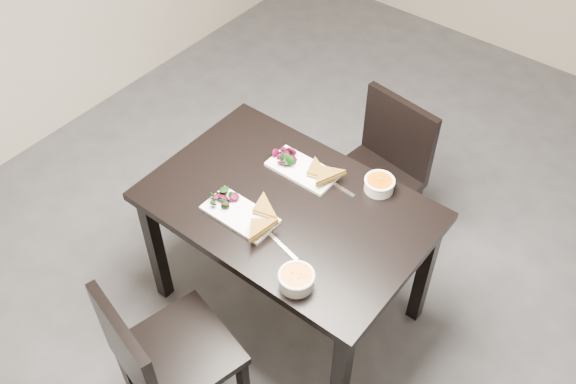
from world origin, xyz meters
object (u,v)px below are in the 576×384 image
object	(u,v)px
plate_far	(302,170)
chair_near	(160,357)
plate_near	(240,214)
table	(288,219)
soup_bowl_near	(296,279)
soup_bowl_far	(379,184)
chair_far	(381,168)

from	to	relation	value
plate_far	chair_near	bearing A→B (deg)	-88.06
plate_near	plate_far	size ratio (longest dim) A/B	1.01
table	soup_bowl_near	size ratio (longest dim) A/B	8.46
plate_near	soup_bowl_far	bearing A→B (deg)	52.77
chair_near	soup_bowl_near	bearing A→B (deg)	68.48
chair_far	plate_near	xyz separation A→B (m)	(-0.18, -0.86, 0.27)
chair_far	plate_near	distance (m)	0.92
table	plate_far	xyz separation A→B (m)	(-0.07, 0.19, 0.11)
soup_bowl_near	plate_far	bearing A→B (deg)	125.23
chair_far	soup_bowl_near	distance (m)	1.06
chair_near	chair_far	distance (m)	1.45
plate_near	chair_far	bearing A→B (deg)	78.12
chair_near	soup_bowl_near	size ratio (longest dim) A/B	5.99
soup_bowl_near	plate_far	xyz separation A→B (m)	(-0.36, 0.50, -0.03)
plate_far	table	bearing A→B (deg)	-69.92
soup_bowl_near	chair_far	bearing A→B (deg)	102.36
chair_near	soup_bowl_far	distance (m)	1.15
soup_bowl_near	plate_far	size ratio (longest dim) A/B	0.45
soup_bowl_near	plate_near	bearing A→B (deg)	161.98
table	chair_near	bearing A→B (deg)	-92.87
chair_near	soup_bowl_far	xyz separation A→B (m)	(0.30, 1.07, 0.30)
plate_far	soup_bowl_far	bearing A→B (deg)	19.42
table	chair_far	size ratio (longest dim) A/B	1.41
plate_near	soup_bowl_near	xyz separation A→B (m)	(0.40, -0.13, 0.03)
chair_far	soup_bowl_far	xyz separation A→B (m)	(0.19, -0.37, 0.30)
soup_bowl_near	soup_bowl_far	world-z (taller)	soup_bowl_near
chair_far	soup_bowl_far	size ratio (longest dim) A/B	6.33
chair_far	plate_far	world-z (taller)	chair_far
table	plate_near	xyz separation A→B (m)	(-0.11, -0.18, 0.11)
soup_bowl_far	soup_bowl_near	bearing A→B (deg)	-87.56
plate_near	soup_bowl_near	bearing A→B (deg)	-18.02
table	soup_bowl_near	world-z (taller)	soup_bowl_near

